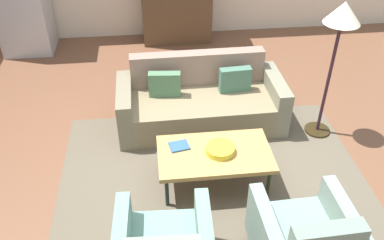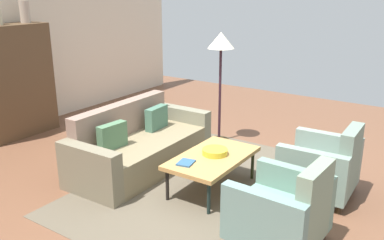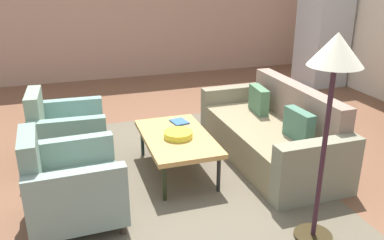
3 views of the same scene
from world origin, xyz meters
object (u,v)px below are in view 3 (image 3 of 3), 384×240
(refrigerator, at_px, (323,35))
(floor_lamp, at_px, (334,71))
(fruit_bowl, at_px, (178,135))
(book_stack, at_px, (179,122))
(coffee_table, at_px, (177,139))
(armchair_right, at_px, (67,188))
(couch, at_px, (274,135))
(armchair_left, at_px, (63,136))

(refrigerator, distance_m, floor_lamp, 5.03)
(fruit_bowl, height_order, book_stack, fruit_bowl)
(refrigerator, height_order, floor_lamp, refrigerator)
(fruit_bowl, relative_size, book_stack, 1.32)
(coffee_table, height_order, armchair_right, armchair_right)
(coffee_table, bearing_deg, fruit_bowl, -0.00)
(couch, bearing_deg, book_stack, 70.18)
(coffee_table, height_order, refrigerator, refrigerator)
(coffee_table, relative_size, armchair_left, 1.36)
(book_stack, bearing_deg, floor_lamp, 19.03)
(armchair_right, distance_m, fruit_bowl, 1.29)
(fruit_bowl, bearing_deg, floor_lamp, 28.43)
(couch, distance_m, armchair_left, 2.43)
(armchair_left, xyz_separation_m, book_stack, (0.24, 1.30, 0.10))
(fruit_bowl, xyz_separation_m, floor_lamp, (1.42, 0.77, 0.97))
(coffee_table, bearing_deg, armchair_right, -62.70)
(armchair_right, relative_size, fruit_bowl, 2.87)
(armchair_left, relative_size, book_stack, 3.79)
(refrigerator, bearing_deg, coffee_table, -53.61)
(armchair_right, xyz_separation_m, fruit_bowl, (-0.55, 1.17, 0.13))
(fruit_bowl, height_order, refrigerator, refrigerator)
(armchair_right, bearing_deg, armchair_left, 178.28)
(book_stack, relative_size, floor_lamp, 0.13)
(refrigerator, bearing_deg, couch, -42.31)
(armchair_right, relative_size, floor_lamp, 0.51)
(couch, xyz_separation_m, book_stack, (-0.36, -1.05, 0.16))
(fruit_bowl, distance_m, book_stack, 0.44)
(fruit_bowl, bearing_deg, couch, 92.73)
(couch, bearing_deg, fruit_bowl, 91.92)
(coffee_table, xyz_separation_m, armchair_right, (0.60, -1.17, -0.05))
(book_stack, bearing_deg, refrigerator, 123.45)
(coffee_table, distance_m, refrigerator, 4.50)
(armchair_left, distance_m, book_stack, 1.33)
(couch, relative_size, armchair_right, 2.40)
(coffee_table, bearing_deg, armchair_left, -117.35)
(armchair_right, relative_size, refrigerator, 0.48)
(couch, height_order, refrigerator, refrigerator)
(couch, bearing_deg, coffee_table, 89.25)
(book_stack, bearing_deg, armchair_left, -100.43)
(couch, height_order, fruit_bowl, couch)
(fruit_bowl, bearing_deg, book_stack, 162.26)
(fruit_bowl, relative_size, refrigerator, 0.17)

